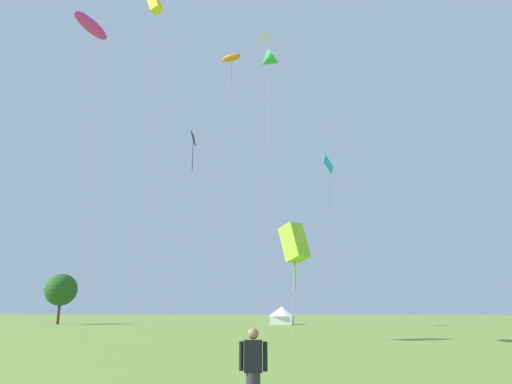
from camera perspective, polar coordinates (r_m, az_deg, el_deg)
kite_green_delta at (r=65.57m, az=1.44°, el=16.15°), size 3.13×3.57×37.12m
kite_cyan_diamond at (r=47.38m, az=9.07°, el=3.07°), size 0.96×2.24×17.84m
kite_yellow_box at (r=56.80m, az=-12.65°, el=22.06°), size 2.65×3.22×36.96m
kite_magenta_parafoil at (r=36.86m, az=-20.02°, el=18.98°), size 3.36×3.55×22.46m
kite_black_diamond at (r=64.70m, az=-7.93°, el=6.24°), size 2.59×3.28×26.71m
kite_orange_parafoil at (r=67.37m, az=-3.12°, el=16.41°), size 3.92×1.96×37.39m
kite_lime_box at (r=33.63m, az=4.83°, el=-6.37°), size 2.43×2.87×8.33m
kite_white_diamond at (r=56.07m, az=1.25°, el=16.98°), size 1.80×2.52×34.58m
person_spectator at (r=9.49m, az=-0.36°, el=-22.03°), size 0.57×0.28×1.73m
festival_tent_left at (r=69.48m, az=3.29°, el=-15.10°), size 3.97×3.97×2.58m
tree_distant_right at (r=76.43m, az=-23.29°, el=-11.21°), size 4.77×4.77×7.45m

